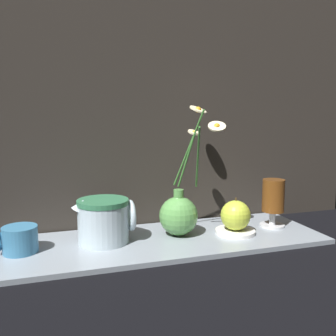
% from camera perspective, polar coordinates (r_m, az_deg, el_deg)
% --- Properties ---
extents(ground_plane, '(6.00, 6.00, 0.00)m').
position_cam_1_polar(ground_plane, '(0.97, -0.84, -11.38)').
color(ground_plane, black).
extents(shelf, '(0.83, 0.28, 0.01)m').
position_cam_1_polar(shelf, '(0.97, -0.84, -11.04)').
color(shelf, gray).
rests_on(shelf, ground_plane).
extents(backdrop_wall, '(1.33, 0.02, 1.10)m').
position_cam_1_polar(backdrop_wall, '(1.08, -3.42, 20.17)').
color(backdrop_wall, '#2D2823').
rests_on(backdrop_wall, ground_plane).
extents(vase_with_flowers, '(0.17, 0.15, 0.34)m').
position_cam_1_polar(vase_with_flowers, '(0.98, 1.75, -6.72)').
color(vase_with_flowers, '#59994C').
rests_on(vase_with_flowers, shelf).
extents(yellow_mug, '(0.09, 0.08, 0.06)m').
position_cam_1_polar(yellow_mug, '(0.93, -21.75, -10.10)').
color(yellow_mug, teal).
rests_on(yellow_mug, shelf).
extents(ceramic_pitcher, '(0.15, 0.13, 0.12)m').
position_cam_1_polar(ceramic_pitcher, '(0.94, -9.73, -7.62)').
color(ceramic_pitcher, silver).
rests_on(ceramic_pitcher, shelf).
extents(tea_glass, '(0.07, 0.07, 0.13)m').
position_cam_1_polar(tea_glass, '(1.08, 15.73, -4.49)').
color(tea_glass, silver).
rests_on(tea_glass, shelf).
extents(saucer_plate, '(0.10, 0.10, 0.01)m').
position_cam_1_polar(saucer_plate, '(1.02, 10.19, -9.52)').
color(saucer_plate, white).
rests_on(saucer_plate, shelf).
extents(orange_fruit, '(0.08, 0.08, 0.09)m').
position_cam_1_polar(orange_fruit, '(1.01, 10.26, -7.11)').
color(orange_fruit, '#B7C638').
rests_on(orange_fruit, saucer_plate).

